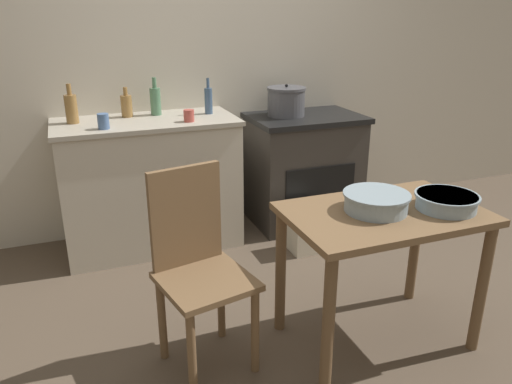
{
  "coord_description": "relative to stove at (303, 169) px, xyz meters",
  "views": [
    {
      "loc": [
        -1.01,
        -2.16,
        1.66
      ],
      "look_at": [
        0.0,
        0.47,
        0.61
      ],
      "focal_mm": 35.0,
      "sensor_mm": 36.0,
      "label": 1
    }
  ],
  "objects": [
    {
      "name": "bottle_mid_left",
      "position": [
        -1.32,
        0.14,
        0.58
      ],
      "size": [
        0.08,
        0.08,
        0.21
      ],
      "color": "olive",
      "rests_on": "counter_cabinet"
    },
    {
      "name": "stock_pot",
      "position": [
        -0.15,
        0.04,
        0.54
      ],
      "size": [
        0.3,
        0.3,
        0.24
      ],
      "color": "#4C4C51",
      "rests_on": "stove"
    },
    {
      "name": "work_table",
      "position": [
        -0.34,
        -1.56,
        0.17
      ],
      "size": [
        0.95,
        0.61,
        0.73
      ],
      "color": "brown",
      "rests_on": "ground_plane"
    },
    {
      "name": "chair",
      "position": [
        -1.23,
        -1.38,
        0.08
      ],
      "size": [
        0.47,
        0.47,
        0.97
      ],
      "rotation": [
        0.0,
        0.0,
        0.21
      ],
      "color": "brown",
      "rests_on": "ground_plane"
    },
    {
      "name": "stove",
      "position": [
        0.0,
        0.0,
        0.0
      ],
      "size": [
        0.86,
        0.62,
        0.87
      ],
      "color": "#38332D",
      "rests_on": "ground_plane"
    },
    {
      "name": "cup_center",
      "position": [
        -0.96,
        -0.17,
        0.54
      ],
      "size": [
        0.07,
        0.07,
        0.08
      ],
      "primitive_type": "cylinder",
      "color": "#B74C42",
      "rests_on": "counter_cabinet"
    },
    {
      "name": "bottle_center_left",
      "position": [
        -0.76,
        0.04,
        0.59
      ],
      "size": [
        0.06,
        0.06,
        0.25
      ],
      "color": "#3D5675",
      "rests_on": "counter_cabinet"
    },
    {
      "name": "wall_back",
      "position": [
        -0.71,
        0.33,
        0.84
      ],
      "size": [
        8.0,
        0.07,
        2.55
      ],
      "color": "beige",
      "rests_on": "ground_plane"
    },
    {
      "name": "ground_plane",
      "position": [
        -0.71,
        -1.26,
        -0.44
      ],
      "size": [
        14.0,
        14.0,
        0.0
      ],
      "primitive_type": "plane",
      "color": "brown"
    },
    {
      "name": "cup_center_right",
      "position": [
        -1.51,
        -0.19,
        0.54
      ],
      "size": [
        0.07,
        0.07,
        0.1
      ],
      "primitive_type": "cylinder",
      "color": "#4C6B99",
      "rests_on": "counter_cabinet"
    },
    {
      "name": "mixing_bowl_small",
      "position": [
        -0.05,
        -1.65,
        0.34
      ],
      "size": [
        0.31,
        0.31,
        0.08
      ],
      "color": "#93A8B2",
      "rests_on": "work_table"
    },
    {
      "name": "bottle_left",
      "position": [
        -1.12,
        0.13,
        0.6
      ],
      "size": [
        0.08,
        0.08,
        0.26
      ],
      "color": "#517F5B",
      "rests_on": "counter_cabinet"
    },
    {
      "name": "bottle_far_left",
      "position": [
        -1.69,
        0.06,
        0.59
      ],
      "size": [
        0.08,
        0.08,
        0.26
      ],
      "color": "olive",
      "rests_on": "counter_cabinet"
    },
    {
      "name": "counter_cabinet",
      "position": [
        -1.22,
        -0.0,
        0.03
      ],
      "size": [
        1.24,
        0.62,
        0.93
      ],
      "color": "beige",
      "rests_on": "ground_plane"
    },
    {
      "name": "flour_sack",
      "position": [
        -0.19,
        -0.51,
        -0.28
      ],
      "size": [
        0.3,
        0.21,
        0.31
      ],
      "primitive_type": "cube",
      "color": "beige",
      "rests_on": "ground_plane"
    },
    {
      "name": "mixing_bowl_large",
      "position": [
        -0.38,
        -1.55,
        0.34
      ],
      "size": [
        0.32,
        0.32,
        0.09
      ],
      "color": "#93A8B2",
      "rests_on": "work_table"
    }
  ]
}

